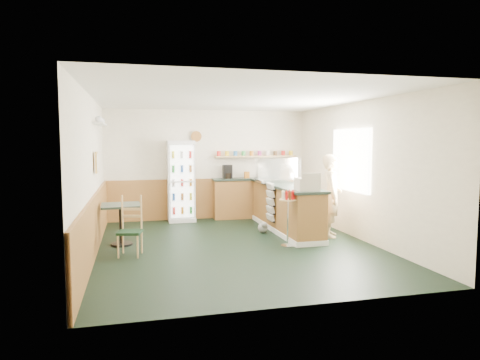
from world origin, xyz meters
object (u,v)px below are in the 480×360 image
object	(u,v)px
display_case	(278,170)
cafe_table	(121,216)
drinks_fridge	(181,181)
cash_register	(307,184)
condiment_stand	(288,208)
shopkeeper	(331,196)
cafe_chair	(130,224)

from	to	relation	value
display_case	cafe_table	distance (m)	3.62
drinks_fridge	cash_register	distance (m)	3.51
condiment_stand	cafe_table	world-z (taller)	condiment_stand
cash_register	shopkeeper	distance (m)	0.86
drinks_fridge	shopkeeper	distance (m)	3.68
display_case	cafe_chair	distance (m)	3.74
display_case	cash_register	xyz separation A→B (m)	(0.00, -1.67, -0.15)
display_case	condiment_stand	distance (m)	1.94
shopkeeper	condiment_stand	size ratio (longest dim) A/B	1.64
display_case	shopkeeper	distance (m)	1.52
shopkeeper	condiment_stand	distance (m)	1.25
cafe_table	condiment_stand	bearing A→B (deg)	-15.27
shopkeeper	cafe_chair	xyz separation A→B (m)	(-3.94, -0.45, -0.31)
condiment_stand	cash_register	bearing A→B (deg)	18.01
cash_register	shopkeeper	size ratio (longest dim) A/B	0.25
cash_register	cafe_chair	bearing A→B (deg)	-173.35
cash_register	cafe_chair	distance (m)	3.29
display_case	cafe_table	world-z (taller)	display_case
condiment_stand	drinks_fridge	bearing A→B (deg)	118.70
cash_register	condiment_stand	distance (m)	0.62
shopkeeper	cafe_table	distance (m)	4.12
cafe_table	cafe_chair	distance (m)	0.74
condiment_stand	cafe_chair	xyz separation A→B (m)	(-2.82, 0.09, -0.17)
cash_register	shopkeeper	world-z (taller)	shopkeeper
condiment_stand	cafe_chair	world-z (taller)	condiment_stand
display_case	cash_register	bearing A→B (deg)	-90.00
cafe_table	drinks_fridge	bearing A→B (deg)	58.19
display_case	condiment_stand	bearing A→B (deg)	-103.20
drinks_fridge	cash_register	bearing A→B (deg)	-54.12
drinks_fridge	cafe_table	distance (m)	2.59
display_case	shopkeeper	size ratio (longest dim) A/B	0.56
display_case	cash_register	distance (m)	1.68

